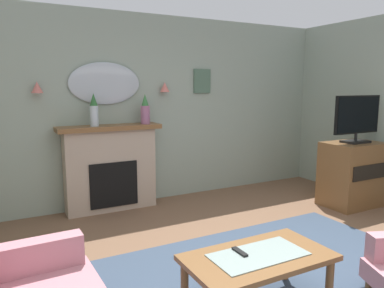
{
  "coord_description": "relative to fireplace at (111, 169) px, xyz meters",
  "views": [
    {
      "loc": [
        -2.04,
        -1.98,
        1.67
      ],
      "look_at": [
        -0.04,
        1.79,
        1.0
      ],
      "focal_mm": 34.39,
      "sensor_mm": 36.0,
      "label": 1
    }
  ],
  "objects": [
    {
      "name": "wall_back",
      "position": [
        0.74,
        0.22,
        0.77
      ],
      "size": [
        6.73,
        0.1,
        2.68
      ],
      "primitive_type": "cube",
      "color": "#93A393",
      "rests_on": "ground"
    },
    {
      "name": "patterned_rug",
      "position": [
        0.74,
        -2.62,
        -0.56
      ],
      "size": [
        3.2,
        2.4,
        0.01
      ],
      "primitive_type": "cube",
      "color": "#38475B",
      "rests_on": "ground"
    },
    {
      "name": "fireplace",
      "position": [
        0.0,
        0.0,
        0.0
      ],
      "size": [
        1.36,
        0.36,
        1.16
      ],
      "color": "tan",
      "rests_on": "ground"
    },
    {
      "name": "mantel_vase_right",
      "position": [
        -0.2,
        -0.03,
        0.79
      ],
      "size": [
        0.11,
        0.11,
        0.43
      ],
      "color": "silver",
      "rests_on": "fireplace"
    },
    {
      "name": "mantel_vase_left",
      "position": [
        0.5,
        -0.03,
        0.77
      ],
      "size": [
        0.13,
        0.13,
        0.41
      ],
      "color": "#9E6084",
      "rests_on": "fireplace"
    },
    {
      "name": "wall_mirror",
      "position": [
        -0.0,
        0.14,
        1.14
      ],
      "size": [
        0.96,
        0.06,
        0.56
      ],
      "primitive_type": "ellipsoid",
      "color": "#B2BCC6"
    },
    {
      "name": "wall_sconce_left",
      "position": [
        -0.85,
        0.09,
        1.09
      ],
      "size": [
        0.14,
        0.14,
        0.14
      ],
      "primitive_type": "cone",
      "color": "#D17066"
    },
    {
      "name": "wall_sconce_right",
      "position": [
        0.85,
        0.09,
        1.09
      ],
      "size": [
        0.14,
        0.14,
        0.14
      ],
      "primitive_type": "cone",
      "color": "#D17066"
    },
    {
      "name": "framed_picture",
      "position": [
        1.5,
        0.15,
        1.18
      ],
      "size": [
        0.28,
        0.03,
        0.36
      ],
      "primitive_type": "cube",
      "color": "#4C6B56"
    },
    {
      "name": "coffee_table",
      "position": [
        0.32,
        -2.78,
        -0.19
      ],
      "size": [
        1.1,
        0.6,
        0.45
      ],
      "color": "brown",
      "rests_on": "ground"
    },
    {
      "name": "tv_remote",
      "position": [
        0.21,
        -2.7,
        -0.12
      ],
      "size": [
        0.04,
        0.16,
        0.02
      ],
      "primitive_type": "cube",
      "color": "black",
      "rests_on": "coffee_table"
    },
    {
      "name": "tv_cabinet",
      "position": [
        3.05,
        -1.41,
        -0.12
      ],
      "size": [
        0.8,
        0.57,
        0.9
      ],
      "color": "brown",
      "rests_on": "ground"
    },
    {
      "name": "tv_flatscreen",
      "position": [
        3.05,
        -1.43,
        0.68
      ],
      "size": [
        0.84,
        0.24,
        0.65
      ],
      "color": "black",
      "rests_on": "tv_cabinet"
    }
  ]
}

